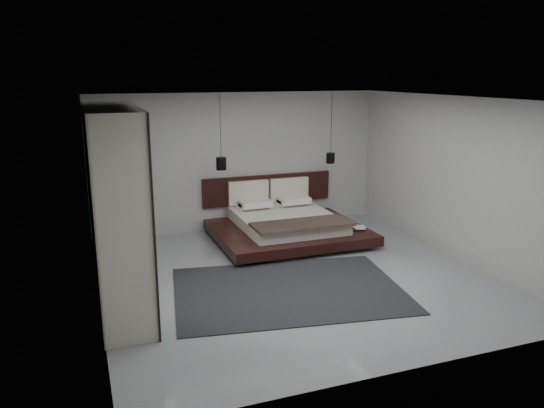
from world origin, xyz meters
name	(u,v)px	position (x,y,z in m)	size (l,w,h in m)	color
floor	(295,276)	(0.00, 0.00, 0.00)	(6.00, 6.00, 0.00)	gray
ceiling	(297,99)	(0.00, 0.00, 2.80)	(6.00, 6.00, 0.00)	white
wall_back	(240,161)	(0.00, 3.00, 1.40)	(6.00, 6.00, 0.00)	#AFAFAC
wall_front	(409,250)	(0.00, -3.00, 1.40)	(6.00, 6.00, 0.00)	#AFAFAC
wall_left	(92,208)	(-3.00, 0.00, 1.40)	(6.00, 6.00, 0.00)	#AFAFAC
wall_right	(455,178)	(3.00, 0.00, 1.40)	(6.00, 6.00, 0.00)	#AFAFAC
lattice_screen	(90,181)	(-2.95, 2.45, 1.30)	(0.05, 0.90, 2.60)	black
bed	(286,224)	(0.60, 1.91, 0.29)	(2.83, 2.41, 1.08)	black
book_lower	(355,228)	(1.76, 1.25, 0.28)	(0.20, 0.27, 0.03)	#99724C
book_upper	(355,227)	(1.74, 1.21, 0.30)	(0.20, 0.27, 0.02)	#99724C
pendant_left	(221,163)	(-0.56, 2.36, 1.49)	(0.20, 0.20, 1.43)	black
pendant_right	(330,158)	(1.76, 2.36, 1.48)	(0.18, 0.18, 1.44)	black
wardrobe	(115,208)	(-2.70, -0.03, 1.38)	(0.66, 2.81, 2.76)	beige
rug	(288,290)	(-0.32, -0.50, 0.01)	(3.37, 2.41, 0.01)	black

